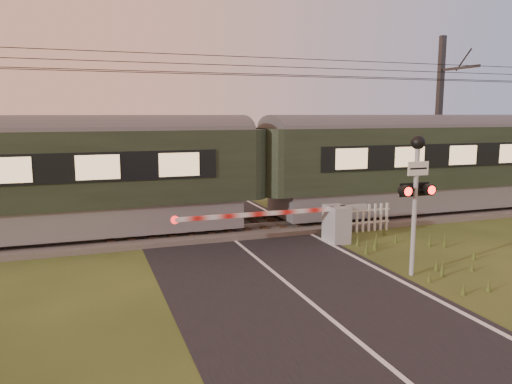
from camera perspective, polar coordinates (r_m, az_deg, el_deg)
name	(u,v)px	position (r m, az deg, el deg)	size (l,w,h in m)	color
ground	(294,290)	(12.12, 4.40, -11.10)	(160.00, 160.00, 0.00)	#2A3A16
road	(299,293)	(11.92, 4.93, -11.40)	(6.00, 140.00, 0.03)	black
track_bed	(222,229)	(18.00, -3.94, -4.19)	(140.00, 3.40, 0.39)	#47423D
overhead_wires	(220,67)	(17.60, -4.14, 14.06)	(120.00, 0.62, 0.62)	black
train	(257,169)	(18.03, 0.08, 2.66)	(40.59, 2.80, 3.78)	slate
boom_gate	(330,222)	(16.34, 8.41, -3.47)	(6.47, 0.92, 1.23)	gray
crossing_signal	(416,180)	(13.20, 17.83, 1.28)	(0.92, 0.37, 3.61)	gray
picket_fence	(357,219)	(17.89, 11.46, -3.00)	(2.67, 0.08, 0.99)	silver
catenary_mast	(440,118)	(24.74, 20.24, 7.96)	(0.24, 2.47, 7.64)	#2D2D30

